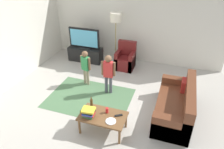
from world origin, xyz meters
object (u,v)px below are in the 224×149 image
coffee_table (103,117)px  armchair (126,59)px  floor_lamp (116,20)px  child_near_tv (86,65)px  tv_remote (119,115)px  plate (111,121)px  child_center (108,71)px  tv (84,39)px  soda_can (107,110)px  couch (177,107)px  book_stack (88,112)px  tv_stand (86,54)px  bottle (92,105)px

coffee_table → armchair: bearing=96.3°
floor_lamp → child_near_tv: size_ratio=1.67×
tv_remote → armchair: bearing=70.0°
plate → child_center: bearing=111.4°
tv → plate: tv is taller
armchair → tv_remote: 2.96m
coffee_table → soda_can: soda_can is taller
couch → child_near_tv: (-2.64, 0.62, 0.35)m
coffee_table → soda_can: bearing=67.4°
armchair → coffee_table: (0.33, -2.99, 0.07)m
armchair → floor_lamp: size_ratio=0.51×
child_near_tv → floor_lamp: bearing=75.7°
couch → tv_remote: 1.48m
tv → armchair: (1.50, -0.02, -0.55)m
tv → coffee_table: 3.55m
book_stack → plate: 0.51m
floor_lamp → child_near_tv: bearing=-104.3°
child_center → plate: child_center is taller
book_stack → soda_can: book_stack is taller
tv_stand → tv_remote: bearing=-53.7°
child_near_tv → tv: bearing=116.2°
tv → floor_lamp: (1.08, 0.17, 0.70)m
tv → armchair: bearing=-0.7°
tv → soda_can: tv is taller
child_center → coffee_table: (0.38, -1.41, -0.32)m
child_near_tv → child_center: (0.77, -0.21, 0.05)m
floor_lamp → coffee_table: 3.47m
floor_lamp → coffee_table: size_ratio=1.78×
soda_can → plate: (0.17, -0.24, -0.05)m
floor_lamp → plate: floor_lamp is taller
tv_stand → couch: size_ratio=0.67×
child_near_tv → plate: (1.37, -1.74, -0.21)m
couch → bottle: 2.03m
child_near_tv → plate: 2.22m
armchair → child_center: size_ratio=0.78×
soda_can → floor_lamp: bearing=104.7°
couch → child_center: 1.96m
armchair → child_near_tv: bearing=-120.8°
child_center → bottle: bearing=-86.6°
tv_stand → soda_can: size_ratio=10.00×
soda_can → child_near_tv: bearing=128.6°
tv_remote → soda_can: soda_can is taller
armchair → soda_can: 2.90m
tv_stand → child_near_tv: (0.68, -1.41, 0.40)m
tv_stand → book_stack: 3.51m
tv_stand → tv_remote: tv_stand is taller
tv_stand → armchair: size_ratio=1.33×
tv → book_stack: 3.50m
tv → bottle: tv is taller
bottle → tv_remote: bottle is taller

